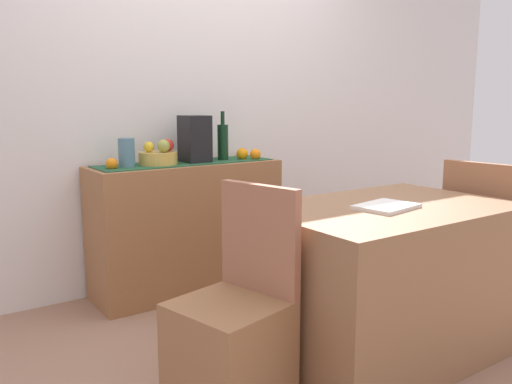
% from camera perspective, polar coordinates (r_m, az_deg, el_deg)
% --- Properties ---
extents(ground_plane, '(6.40, 6.40, 0.02)m').
position_cam_1_polar(ground_plane, '(3.02, 5.24, -14.53)').
color(ground_plane, '#9C745C').
rests_on(ground_plane, ground).
extents(room_wall_rear, '(6.40, 0.06, 2.70)m').
position_cam_1_polar(room_wall_rear, '(3.74, -6.39, 11.51)').
color(room_wall_rear, silver).
rests_on(room_wall_rear, ground).
extents(sideboard_console, '(1.22, 0.42, 0.84)m').
position_cam_1_polar(sideboard_console, '(3.49, -7.40, -3.78)').
color(sideboard_console, '#98643E').
rests_on(sideboard_console, ground).
extents(table_runner, '(1.15, 0.32, 0.01)m').
position_cam_1_polar(table_runner, '(3.42, -7.55, 3.12)').
color(table_runner, '#235233').
rests_on(table_runner, sideboard_console).
extents(fruit_bowl, '(0.24, 0.24, 0.08)m').
position_cam_1_polar(fruit_bowl, '(3.33, -10.47, 3.59)').
color(fruit_bowl, gold).
rests_on(fruit_bowl, table_runner).
extents(apple_upper, '(0.08, 0.08, 0.08)m').
position_cam_1_polar(apple_upper, '(3.29, -9.91, 4.89)').
color(apple_upper, '#959D44').
rests_on(apple_upper, fruit_bowl).
extents(apple_right, '(0.07, 0.07, 0.07)m').
position_cam_1_polar(apple_right, '(3.31, -11.44, 4.77)').
color(apple_right, gold).
rests_on(apple_right, fruit_bowl).
extents(apple_center, '(0.08, 0.08, 0.08)m').
position_cam_1_polar(apple_center, '(3.36, -9.46, 5.00)').
color(apple_center, red).
rests_on(apple_center, fruit_bowl).
extents(wine_bottle, '(0.07, 0.07, 0.33)m').
position_cam_1_polar(wine_bottle, '(3.54, -3.58, 5.43)').
color(wine_bottle, black).
rests_on(wine_bottle, sideboard_console).
extents(coffee_maker, '(0.16, 0.18, 0.30)m').
position_cam_1_polar(coffee_maker, '(3.44, -6.59, 5.65)').
color(coffee_maker, black).
rests_on(coffee_maker, sideboard_console).
extents(ceramic_vase, '(0.10, 0.10, 0.18)m').
position_cam_1_polar(ceramic_vase, '(3.25, -13.72, 4.09)').
color(ceramic_vase, slate).
rests_on(ceramic_vase, sideboard_console).
extents(orange_loose_near_bowl, '(0.07, 0.07, 0.07)m').
position_cam_1_polar(orange_loose_near_bowl, '(3.18, -15.23, 2.93)').
color(orange_loose_near_bowl, orange).
rests_on(orange_loose_near_bowl, sideboard_console).
extents(orange_loose_end, '(0.07, 0.07, 0.07)m').
position_cam_1_polar(orange_loose_end, '(3.58, -0.07, 4.06)').
color(orange_loose_end, orange).
rests_on(orange_loose_end, sideboard_console).
extents(orange_loose_mid, '(0.08, 0.08, 0.08)m').
position_cam_1_polar(orange_loose_mid, '(3.59, -1.50, 4.11)').
color(orange_loose_mid, orange).
rests_on(orange_loose_mid, sideboard_console).
extents(dining_table, '(1.23, 0.83, 0.74)m').
position_cam_1_polar(dining_table, '(2.71, 13.53, -9.08)').
color(dining_table, '#906444').
rests_on(dining_table, ground).
extents(open_book, '(0.31, 0.25, 0.02)m').
position_cam_1_polar(open_book, '(2.54, 13.81, -1.52)').
color(open_book, white).
rests_on(open_book, dining_table).
extents(chair_near_window, '(0.48, 0.48, 0.90)m').
position_cam_1_polar(chair_near_window, '(2.22, -2.57, -16.11)').
color(chair_near_window, '#986742').
rests_on(chair_near_window, ground).
extents(chair_by_corner, '(0.44, 0.44, 0.90)m').
position_cam_1_polar(chair_by_corner, '(3.42, 23.40, -7.48)').
color(chair_by_corner, '#9F6B47').
rests_on(chair_by_corner, ground).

